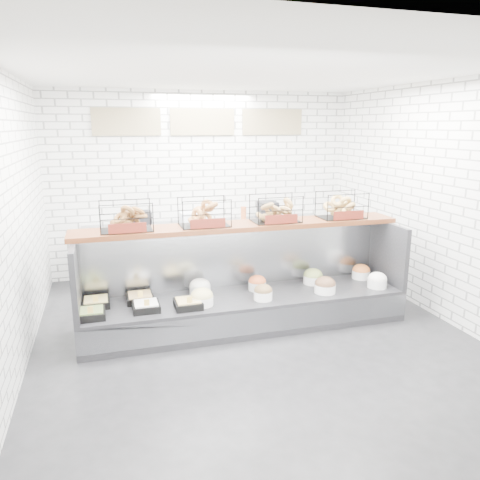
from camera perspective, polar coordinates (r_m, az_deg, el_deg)
name	(u,v)px	position (r m, az deg, el deg)	size (l,w,h in m)	color
ground	(253,335)	(5.73, 1.58, -11.46)	(5.50, 5.50, 0.00)	black
room_shell	(239,158)	(5.77, -0.13, 9.95)	(5.02, 5.51, 3.01)	white
display_case	(245,299)	(5.91, 0.61, -7.21)	(4.00, 0.90, 1.20)	black
bagel_shelf	(241,214)	(5.78, 0.07, 3.13)	(4.10, 0.50, 0.40)	#48200F
prep_counter	(208,248)	(7.79, -3.89, -0.93)	(4.00, 0.60, 1.20)	#93969B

